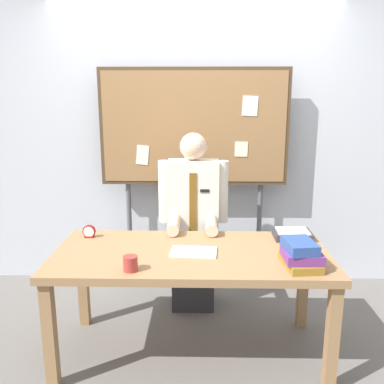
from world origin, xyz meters
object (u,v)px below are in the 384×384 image
paper_tray (292,234)px  coffee_mug (130,263)px  person (193,229)px  book_stack (301,255)px  desk (191,263)px  open_notebook (194,252)px  desk_clock (89,232)px  bulletin_board (194,130)px

paper_tray → coffee_mug: bearing=-151.3°
person → book_stack: 1.11m
desk → coffee_mug: (-0.34, -0.30, 0.13)m
open_notebook → book_stack: bearing=-18.1°
person → paper_tray: (0.71, -0.39, 0.09)m
person → desk_clock: person is taller
coffee_mug → bulletin_board: bearing=75.6°
person → paper_tray: person is taller
book_stack → paper_tray: (0.06, 0.50, -0.05)m
desk_clock → paper_tray: size_ratio=0.35×
desk → bulletin_board: size_ratio=0.91×
coffee_mug → desk: bearing=41.5°
open_notebook → person: bearing=91.3°
person → bulletin_board: size_ratio=0.74×
open_notebook → paper_tray: paper_tray is taller
desk → paper_tray: paper_tray is taller
desk → bulletin_board: bearing=90.0°
book_stack → paper_tray: book_stack is taller
desk_clock → coffee_mug: size_ratio=1.02×
book_stack → paper_tray: 0.51m
person → open_notebook: bearing=-88.7°
book_stack → coffee_mug: size_ratio=3.37×
desk → book_stack: book_stack is taller
coffee_mug → book_stack: bearing=4.4°
book_stack → open_notebook: size_ratio=1.01×
coffee_mug → open_notebook: bearing=38.3°
desk → paper_tray: size_ratio=6.85×
desk → person: size_ratio=1.23×
desk_clock → coffee_mug: (0.39, -0.56, 0.00)m
open_notebook → desk: bearing=127.8°
person → paper_tray: 0.81m
desk → bulletin_board: (0.00, 1.04, 0.78)m
desk → paper_tray: (0.71, 0.27, 0.11)m
bulletin_board → open_notebook: (0.02, -1.06, -0.69)m
desk_clock → person: bearing=28.9°
person → book_stack: size_ratio=4.84×
book_stack → person: bearing=126.2°
desk → coffee_mug: bearing=-138.5°
desk → bulletin_board: bulletin_board is taller
bulletin_board → desk_clock: (-0.73, -0.78, -0.65)m
bulletin_board → coffee_mug: 1.53m
person → coffee_mug: person is taller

